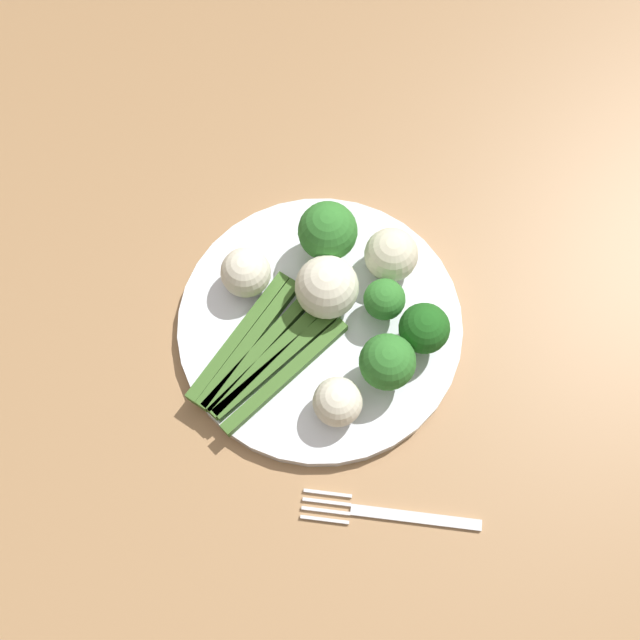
% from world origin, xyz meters
% --- Properties ---
extents(ground_plane, '(6.00, 6.00, 0.02)m').
position_xyz_m(ground_plane, '(0.00, 0.00, -0.01)').
color(ground_plane, gray).
extents(dining_table, '(1.13, 1.08, 0.76)m').
position_xyz_m(dining_table, '(0.00, 0.00, 0.66)').
color(dining_table, '#9E754C').
rests_on(dining_table, ground_plane).
extents(plate, '(0.28, 0.28, 0.01)m').
position_xyz_m(plate, '(0.04, -0.04, 0.77)').
color(plate, white).
rests_on(plate, dining_table).
extents(asparagus_bundle, '(0.16, 0.16, 0.01)m').
position_xyz_m(asparagus_bundle, '(0.01, 0.02, 0.78)').
color(asparagus_bundle, '#3D6626').
rests_on(asparagus_bundle, plate).
extents(broccoli_left, '(0.04, 0.04, 0.05)m').
position_xyz_m(broccoli_left, '(0.04, -0.10, 0.81)').
color(broccoli_left, '#609E3D').
rests_on(broccoli_left, plate).
extents(broccoli_back, '(0.05, 0.05, 0.07)m').
position_xyz_m(broccoli_back, '(-0.02, -0.09, 0.81)').
color(broccoli_back, '#609E3D').
rests_on(broccoli_back, plate).
extents(broccoli_near_center, '(0.06, 0.06, 0.07)m').
position_xyz_m(broccoli_near_center, '(0.12, -0.06, 0.82)').
color(broccoli_near_center, '#609E3D').
rests_on(broccoli_near_center, plate).
extents(broccoli_back_right, '(0.05, 0.05, 0.06)m').
position_xyz_m(broccoli_back_right, '(0.01, -0.13, 0.81)').
color(broccoli_back_right, '#4C7F2B').
rests_on(broccoli_back_right, plate).
extents(cauliflower_outer_edge, '(0.06, 0.06, 0.06)m').
position_xyz_m(cauliflower_outer_edge, '(0.06, -0.05, 0.81)').
color(cauliflower_outer_edge, silver).
rests_on(cauliflower_outer_edge, plate).
extents(cauliflower_front_left, '(0.05, 0.05, 0.05)m').
position_xyz_m(cauliflower_front_left, '(0.09, -0.12, 0.80)').
color(cauliflower_front_left, beige).
rests_on(cauliflower_front_left, plate).
extents(cauliflower_near_fork, '(0.05, 0.05, 0.05)m').
position_xyz_m(cauliflower_near_fork, '(-0.05, -0.05, 0.80)').
color(cauliflower_near_fork, silver).
rests_on(cauliflower_near_fork, plate).
extents(cauliflower_right, '(0.05, 0.05, 0.05)m').
position_xyz_m(cauliflower_right, '(0.09, 0.03, 0.80)').
color(cauliflower_right, silver).
rests_on(cauliflower_right, plate).
extents(fork, '(0.06, 0.16, 0.00)m').
position_xyz_m(fork, '(-0.15, -0.08, 0.76)').
color(fork, silver).
rests_on(fork, dining_table).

